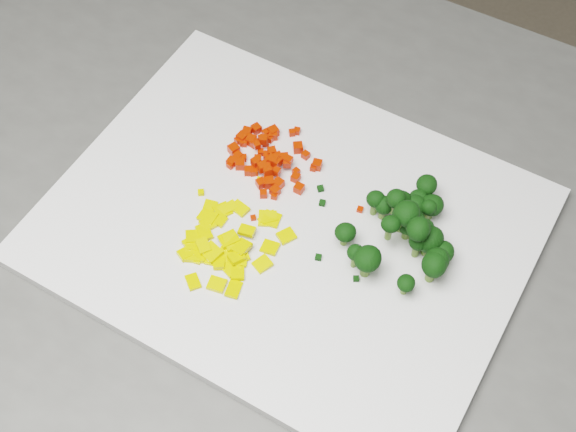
# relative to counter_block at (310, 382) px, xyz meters

# --- Properties ---
(counter_block) EXTENTS (1.23, 1.06, 0.90)m
(counter_block) POSITION_rel_counter_block_xyz_m (0.00, 0.00, 0.00)
(counter_block) COLOR #4C4C49
(counter_block) RESTS_ON ground
(cutting_board) EXTENTS (0.57, 0.51, 0.01)m
(cutting_board) POSITION_rel_counter_block_xyz_m (-0.03, -0.02, 0.46)
(cutting_board) COLOR silver
(cutting_board) RESTS_ON counter_block
(carrot_pile) EXTENTS (0.10, 0.10, 0.03)m
(carrot_pile) POSITION_rel_counter_block_xyz_m (-0.06, 0.05, 0.48)
(carrot_pile) COLOR red
(carrot_pile) RESTS_ON cutting_board
(pepper_pile) EXTENTS (0.12, 0.12, 0.02)m
(pepper_pile) POSITION_rel_counter_block_xyz_m (-0.08, -0.05, 0.47)
(pepper_pile) COLOR #DABE0B
(pepper_pile) RESTS_ON cutting_board
(broccoli_pile) EXTENTS (0.12, 0.12, 0.06)m
(broccoli_pile) POSITION_rel_counter_block_xyz_m (0.08, -0.03, 0.49)
(broccoli_pile) COLOR black
(broccoli_pile) RESTS_ON cutting_board
(carrot_cube_0) EXTENTS (0.01, 0.01, 0.01)m
(carrot_cube_0) POSITION_rel_counter_block_xyz_m (-0.04, 0.09, 0.47)
(carrot_cube_0) COLOR red
(carrot_cube_0) RESTS_ON carrot_pile
(carrot_cube_1) EXTENTS (0.01, 0.01, 0.01)m
(carrot_cube_1) POSITION_rel_counter_block_xyz_m (-0.07, 0.05, 0.47)
(carrot_cube_1) COLOR red
(carrot_cube_1) RESTS_ON carrot_pile
(carrot_cube_2) EXTENTS (0.01, 0.01, 0.01)m
(carrot_cube_2) POSITION_rel_counter_block_xyz_m (-0.07, 0.04, 0.47)
(carrot_cube_2) COLOR red
(carrot_cube_2) RESTS_ON carrot_pile
(carrot_cube_3) EXTENTS (0.01, 0.01, 0.01)m
(carrot_cube_3) POSITION_rel_counter_block_xyz_m (-0.08, 0.03, 0.47)
(carrot_cube_3) COLOR red
(carrot_cube_3) RESTS_ON carrot_pile
(carrot_cube_4) EXTENTS (0.01, 0.01, 0.01)m
(carrot_cube_4) POSITION_rel_counter_block_xyz_m (-0.05, 0.04, 0.47)
(carrot_cube_4) COLOR red
(carrot_cube_4) RESTS_ON carrot_pile
(carrot_cube_5) EXTENTS (0.01, 0.01, 0.01)m
(carrot_cube_5) POSITION_rel_counter_block_xyz_m (-0.04, 0.09, 0.47)
(carrot_cube_5) COLOR red
(carrot_cube_5) RESTS_ON carrot_pile
(carrot_cube_6) EXTENTS (0.01, 0.01, 0.01)m
(carrot_cube_6) POSITION_rel_counter_block_xyz_m (-0.04, 0.04, 0.47)
(carrot_cube_6) COLOR red
(carrot_cube_6) RESTS_ON carrot_pile
(carrot_cube_7) EXTENTS (0.01, 0.01, 0.01)m
(carrot_cube_7) POSITION_rel_counter_block_xyz_m (-0.04, 0.05, 0.47)
(carrot_cube_7) COLOR red
(carrot_cube_7) RESTS_ON carrot_pile
(carrot_cube_8) EXTENTS (0.01, 0.01, 0.01)m
(carrot_cube_8) POSITION_rel_counter_block_xyz_m (-0.09, 0.07, 0.47)
(carrot_cube_8) COLOR red
(carrot_cube_8) RESTS_ON carrot_pile
(carrot_cube_9) EXTENTS (0.01, 0.01, 0.01)m
(carrot_cube_9) POSITION_rel_counter_block_xyz_m (-0.05, 0.05, 0.47)
(carrot_cube_9) COLOR red
(carrot_cube_9) RESTS_ON carrot_pile
(carrot_cube_10) EXTENTS (0.01, 0.01, 0.01)m
(carrot_cube_10) POSITION_rel_counter_block_xyz_m (-0.06, 0.04, 0.47)
(carrot_cube_10) COLOR red
(carrot_cube_10) RESTS_ON carrot_pile
(carrot_cube_11) EXTENTS (0.01, 0.01, 0.01)m
(carrot_cube_11) POSITION_rel_counter_block_xyz_m (-0.09, 0.08, 0.47)
(carrot_cube_11) COLOR red
(carrot_cube_11) RESTS_ON carrot_pile
(carrot_cube_12) EXTENTS (0.01, 0.01, 0.01)m
(carrot_cube_12) POSITION_rel_counter_block_xyz_m (-0.08, 0.07, 0.47)
(carrot_cube_12) COLOR red
(carrot_cube_12) RESTS_ON carrot_pile
(carrot_cube_13) EXTENTS (0.01, 0.01, 0.01)m
(carrot_cube_13) POSITION_rel_counter_block_xyz_m (-0.09, 0.05, 0.47)
(carrot_cube_13) COLOR red
(carrot_cube_13) RESTS_ON carrot_pile
(carrot_cube_14) EXTENTS (0.01, 0.01, 0.01)m
(carrot_cube_14) POSITION_rel_counter_block_xyz_m (-0.08, 0.03, 0.47)
(carrot_cube_14) COLOR red
(carrot_cube_14) RESTS_ON carrot_pile
(carrot_cube_15) EXTENTS (0.01, 0.01, 0.01)m
(carrot_cube_15) POSITION_rel_counter_block_xyz_m (-0.06, 0.02, 0.47)
(carrot_cube_15) COLOR red
(carrot_cube_15) RESTS_ON carrot_pile
(carrot_cube_16) EXTENTS (0.01, 0.01, 0.01)m
(carrot_cube_16) POSITION_rel_counter_block_xyz_m (-0.06, 0.01, 0.47)
(carrot_cube_16) COLOR red
(carrot_cube_16) RESTS_ON carrot_pile
(carrot_cube_17) EXTENTS (0.01, 0.01, 0.01)m
(carrot_cube_17) POSITION_rel_counter_block_xyz_m (-0.01, 0.05, 0.47)
(carrot_cube_17) COLOR red
(carrot_cube_17) RESTS_ON carrot_pile
(carrot_cube_18) EXTENTS (0.01, 0.01, 0.01)m
(carrot_cube_18) POSITION_rel_counter_block_xyz_m (-0.07, 0.09, 0.47)
(carrot_cube_18) COLOR red
(carrot_cube_18) RESTS_ON carrot_pile
(carrot_cube_19) EXTENTS (0.01, 0.01, 0.01)m
(carrot_cube_19) POSITION_rel_counter_block_xyz_m (-0.07, 0.06, 0.47)
(carrot_cube_19) COLOR red
(carrot_cube_19) RESTS_ON carrot_pile
(carrot_cube_20) EXTENTS (0.01, 0.01, 0.01)m
(carrot_cube_20) POSITION_rel_counter_block_xyz_m (-0.09, 0.05, 0.47)
(carrot_cube_20) COLOR red
(carrot_cube_20) RESTS_ON carrot_pile
(carrot_cube_21) EXTENTS (0.01, 0.01, 0.01)m
(carrot_cube_21) POSITION_rel_counter_block_xyz_m (-0.02, 0.02, 0.47)
(carrot_cube_21) COLOR red
(carrot_cube_21) RESTS_ON carrot_pile
(carrot_cube_22) EXTENTS (0.01, 0.01, 0.01)m
(carrot_cube_22) POSITION_rel_counter_block_xyz_m (-0.06, 0.09, 0.47)
(carrot_cube_22) COLOR red
(carrot_cube_22) RESTS_ON carrot_pile
(carrot_cube_23) EXTENTS (0.01, 0.01, 0.01)m
(carrot_cube_23) POSITION_rel_counter_block_xyz_m (-0.05, 0.01, 0.47)
(carrot_cube_23) COLOR red
(carrot_cube_23) RESTS_ON carrot_pile
(carrot_cube_24) EXTENTS (0.01, 0.01, 0.01)m
(carrot_cube_24) POSITION_rel_counter_block_xyz_m (-0.03, 0.03, 0.47)
(carrot_cube_24) COLOR red
(carrot_cube_24) RESTS_ON carrot_pile
(carrot_cube_25) EXTENTS (0.01, 0.01, 0.01)m
(carrot_cube_25) POSITION_rel_counter_block_xyz_m (-0.10, 0.07, 0.47)
(carrot_cube_25) COLOR red
(carrot_cube_25) RESTS_ON carrot_pile
(carrot_cube_26) EXTENTS (0.01, 0.01, 0.01)m
(carrot_cube_26) POSITION_rel_counter_block_xyz_m (-0.08, 0.09, 0.47)
(carrot_cube_26) COLOR red
(carrot_cube_26) RESTS_ON carrot_pile
(carrot_cube_27) EXTENTS (0.01, 0.01, 0.01)m
(carrot_cube_27) POSITION_rel_counter_block_xyz_m (-0.07, 0.03, 0.47)
(carrot_cube_27) COLOR red
(carrot_cube_27) RESTS_ON carrot_pile
(carrot_cube_28) EXTENTS (0.01, 0.01, 0.01)m
(carrot_cube_28) POSITION_rel_counter_block_xyz_m (-0.07, 0.04, 0.47)
(carrot_cube_28) COLOR red
(carrot_cube_28) RESTS_ON carrot_pile
(carrot_cube_29) EXTENTS (0.01, 0.01, 0.01)m
(carrot_cube_29) POSITION_rel_counter_block_xyz_m (-0.06, 0.08, 0.47)
(carrot_cube_29) COLOR red
(carrot_cube_29) RESTS_ON carrot_pile
(carrot_cube_30) EXTENTS (0.01, 0.01, 0.01)m
(carrot_cube_30) POSITION_rel_counter_block_xyz_m (-0.09, 0.04, 0.47)
(carrot_cube_30) COLOR red
(carrot_cube_30) RESTS_ON carrot_pile
(carrot_cube_31) EXTENTS (0.01, 0.01, 0.01)m
(carrot_cube_31) POSITION_rel_counter_block_xyz_m (-0.04, 0.05, 0.47)
(carrot_cube_31) COLOR red
(carrot_cube_31) RESTS_ON carrot_pile
(carrot_cube_32) EXTENTS (0.01, 0.01, 0.01)m
(carrot_cube_32) POSITION_rel_counter_block_xyz_m (-0.05, 0.02, 0.47)
(carrot_cube_32) COLOR red
(carrot_cube_32) RESTS_ON carrot_pile
(carrot_cube_33) EXTENTS (0.01, 0.01, 0.01)m
(carrot_cube_33) POSITION_rel_counter_block_xyz_m (-0.06, 0.05, 0.47)
(carrot_cube_33) COLOR red
(carrot_cube_33) RESTS_ON carrot_pile
(carrot_cube_34) EXTENTS (0.01, 0.01, 0.01)m
(carrot_cube_34) POSITION_rel_counter_block_xyz_m (-0.01, 0.05, 0.47)
(carrot_cube_34) COLOR red
(carrot_cube_34) RESTS_ON carrot_pile
(carrot_cube_35) EXTENTS (0.01, 0.01, 0.01)m
(carrot_cube_35) POSITION_rel_counter_block_xyz_m (-0.08, 0.07, 0.47)
(carrot_cube_35) COLOR red
(carrot_cube_35) RESTS_ON carrot_pile
(carrot_cube_36) EXTENTS (0.01, 0.01, 0.01)m
(carrot_cube_36) POSITION_rel_counter_block_xyz_m (-0.10, 0.06, 0.47)
(carrot_cube_36) COLOR red
(carrot_cube_36) RESTS_ON carrot_pile
(carrot_cube_37) EXTENTS (0.01, 0.01, 0.01)m
(carrot_cube_37) POSITION_rel_counter_block_xyz_m (-0.03, 0.04, 0.47)
(carrot_cube_37) COLOR red
(carrot_cube_37) RESTS_ON carrot_pile
(carrot_cube_38) EXTENTS (0.01, 0.01, 0.01)m
(carrot_cube_38) POSITION_rel_counter_block_xyz_m (-0.09, 0.09, 0.47)
(carrot_cube_38) COLOR red
(carrot_cube_38) RESTS_ON carrot_pile
(carrot_cube_39) EXTENTS (0.01, 0.01, 0.01)m
(carrot_cube_39) POSITION_rel_counter_block_xyz_m (-0.07, 0.08, 0.47)
(carrot_cube_39) COLOR red
(carrot_cube_39) RESTS_ON carrot_pile
(carrot_cube_40) EXTENTS (0.01, 0.01, 0.01)m
(carrot_cube_40) POSITION_rel_counter_block_xyz_m (-0.06, 0.06, 0.47)
(carrot_cube_40) COLOR red
(carrot_cube_40) RESTS_ON carrot_pile
(carrot_cube_41) EXTENTS (0.01, 0.01, 0.01)m
(carrot_cube_41) POSITION_rel_counter_block_xyz_m (-0.02, 0.06, 0.47)
(carrot_cube_41) COLOR red
(carrot_cube_41) RESTS_ON carrot_pile
(carrot_cube_42) EXTENTS (0.01, 0.01, 0.01)m
(carrot_cube_42) POSITION_rel_counter_block_xyz_m (-0.03, 0.07, 0.47)
(carrot_cube_42) COLOR red
(carrot_cube_42) RESTS_ON carrot_pile
(carrot_cube_43) EXTENTS (0.01, 0.01, 0.01)m
(carrot_cube_43) POSITION_rel_counter_block_xyz_m (-0.05, 0.04, 0.48)
(carrot_cube_43) COLOR red
(carrot_cube_43) RESTS_ON carrot_pile
(carrot_cube_44) EXTENTS (0.01, 0.01, 0.01)m
(carrot_cube_44) POSITION_rel_counter_block_xyz_m (-0.05, 0.03, 0.47)
(carrot_cube_44) COLOR red
(carrot_cube_44) RESTS_ON carrot_pile
(carrot_cube_45) EXTENTS (0.01, 0.01, 0.01)m
(carrot_cube_45) POSITION_rel_counter_block_xyz_m (-0.07, 0.07, 0.47)
(carrot_cube_45) COLOR red
(carrot_cube_45) RESTS_ON carrot_pile
(carrot_cube_46) EXTENTS (0.01, 0.01, 0.01)m
(carrot_cube_46) POSITION_rel_counter_block_xyz_m (-0.09, 0.07, 0.47)
(carrot_cube_46) COLOR red
(carrot_cube_46) RESTS_ON carrot_pile
(carrot_cube_47) EXTENTS (0.01, 0.01, 0.01)m
(carrot_cube_47) POSITION_rel_counter_block_xyz_m (-0.06, 0.06, 0.47)
(carrot_cube_47) COLOR red
(carrot_cube_47) RESTS_ON carrot_pile
(carrot_cube_48) EXTENTS (0.01, 0.01, 0.01)m
(carrot_cube_48) POSITION_rel_counter_block_xyz_m (-0.07, 0.07, 0.48)
(carrot_cube_48) COLOR red
(carrot_cube_48) RESTS_ON carrot_pile
(carrot_cube_49) EXTENTS (0.01, 0.01, 0.01)m
(carrot_cube_49) POSITION_rel_counter_block_xyz_m (-0.10, 0.04, 0.47)
(carrot_cube_49) COLOR red
(carrot_cube_49) RESTS_ON carrot_pile
(carrot_cube_50) EXTENTS (0.01, 0.01, 0.01)m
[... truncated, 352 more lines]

